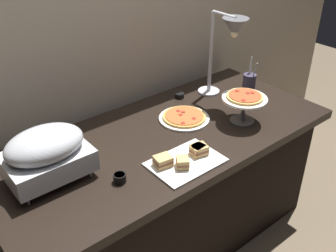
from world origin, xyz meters
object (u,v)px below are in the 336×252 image
Objects in this scene: pizza_plate_front at (184,118)px; pizza_plate_center at (244,100)px; utensil_holder at (249,82)px; sauce_cup_near at (120,178)px; chafing_dish at (46,152)px; heat_lamp at (230,35)px; sauce_cup_far at (180,95)px; sandwich_platter at (185,159)px.

pizza_plate_front is 1.15× the size of pizza_plate_center.
sauce_cup_near is at bearing -167.51° from utensil_holder.
pizza_plate_center is at bearing -42.38° from pizza_plate_front.
sauce_cup_near is (0.23, -0.22, -0.12)m from chafing_dish.
heat_lamp is at bearing 1.98° from chafing_dish.
sandwich_platter is at bearing -128.54° from sauce_cup_far.
sauce_cup_far is (-0.08, 0.45, -0.11)m from pizza_plate_center.
heat_lamp reaches higher than chafing_dish.
chafing_dish is 1.69× the size of utensil_holder.
pizza_plate_center is at bearing 10.10° from sandwich_platter.
chafing_dish is 6.31× the size of sauce_cup_near.
heat_lamp is (1.18, 0.04, 0.27)m from chafing_dish.
chafing_dish is 1.09m from pizza_plate_center.
sauce_cup_far is (0.99, 0.24, -0.13)m from chafing_dish.
heat_lamp is 0.49m from sauce_cup_far.
utensil_holder is at bearing 1.60° from chafing_dish.
sauce_cup_far is at bearing 54.58° from pizza_plate_front.
utensil_holder reaches higher than sauce_cup_far.
sandwich_platter is (0.56, -0.30, -0.12)m from chafing_dish.
sauce_cup_far is at bearing 134.58° from heat_lamp.
pizza_plate_center reaches higher than sauce_cup_far.
pizza_plate_front is at bearing -176.01° from heat_lamp.
sandwich_platter is at bearing -169.90° from pizza_plate_center.
pizza_plate_front is 1.32× the size of utensil_holder.
pizza_plate_center is at bearing -144.06° from utensil_holder.
heat_lamp is 0.54m from pizza_plate_front.
pizza_plate_center is (-0.12, -0.25, -0.28)m from heat_lamp.
sauce_cup_near is 1.01× the size of sauce_cup_far.
chafing_dish is 1.02m from sauce_cup_far.
pizza_plate_front is 0.59m from utensil_holder.
heat_lamp is 1.83× the size of pizza_plate_front.
sauce_cup_far is (0.76, 0.46, -0.01)m from sauce_cup_near.
pizza_plate_front is at bearing 1.10° from chafing_dish.
pizza_plate_front is (-0.36, -0.03, -0.40)m from heat_lamp.
utensil_holder reaches higher than pizza_plate_front.
heat_lamp is at bearing 65.03° from pizza_plate_center.
sandwich_platter is at bearing -130.63° from pizza_plate_front.
sauce_cup_near reaches higher than sauce_cup_far.
sauce_cup_far is 0.47m from utensil_holder.
sandwich_platter is at bearing -28.24° from chafing_dish.
pizza_plate_center is 4.36× the size of sauce_cup_far.
pizza_plate_front is 4.96× the size of sauce_cup_near.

